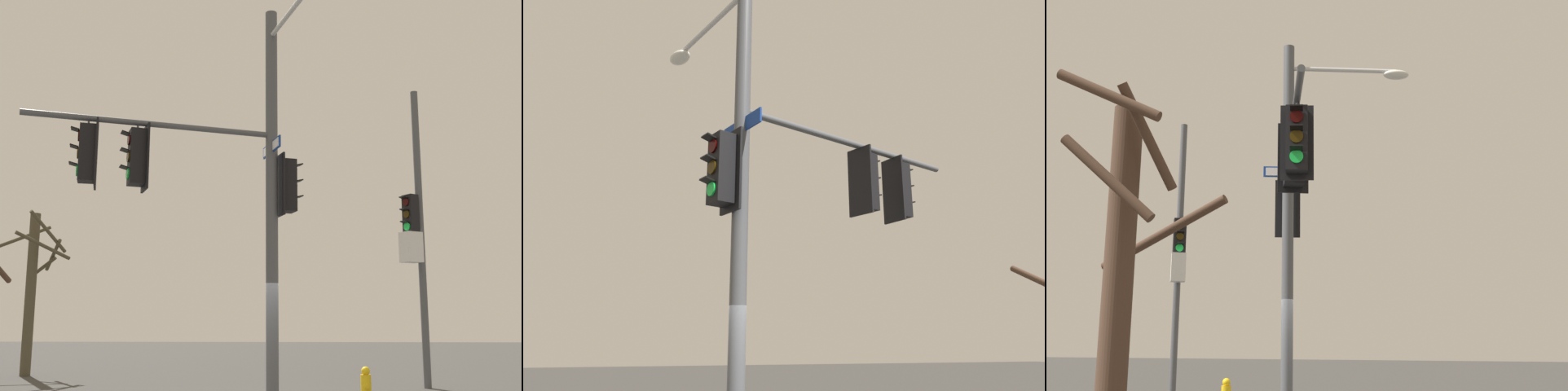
# 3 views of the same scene
# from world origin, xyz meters

# --- Properties ---
(main_signal_pole_assembly) EXTENTS (3.22, 5.81, 8.35)m
(main_signal_pole_assembly) POSITION_xyz_m (0.42, -0.65, 4.72)
(main_signal_pole_assembly) COLOR #4C4F54
(main_signal_pole_assembly) RESTS_ON ground
(secondary_pole_assembly) EXTENTS (0.62, 0.74, 8.24)m
(secondary_pole_assembly) POSITION_xyz_m (-4.73, 4.08, 4.11)
(secondary_pole_assembly) COLOR #4C4F54
(secondary_pole_assembly) RESTS_ON ground
(bare_tree_behind_pole) EXTENTS (1.82, 1.75, 4.67)m
(bare_tree_behind_pole) POSITION_xyz_m (0.13, -6.38, 2.40)
(bare_tree_behind_pole) COLOR #4B3427
(bare_tree_behind_pole) RESTS_ON ground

